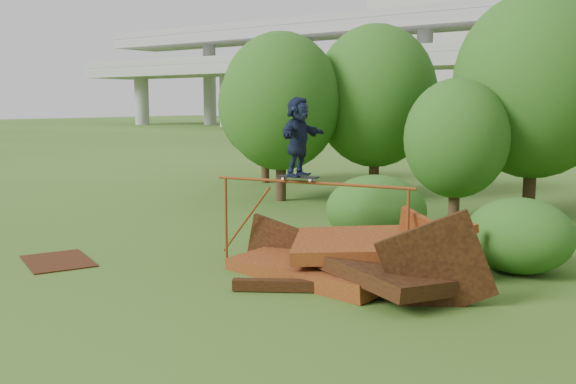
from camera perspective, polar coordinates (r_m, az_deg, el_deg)
The scene contains 14 objects.
ground at distance 11.55m, azimuth -2.71°, elevation -9.33°, with size 240.00×240.00×0.00m, color #2D5116.
scrap_pile at distance 12.51m, azimuth 5.66°, elevation -6.16°, with size 5.74×3.56×2.05m.
grind_rail at distance 13.21m, azimuth 2.04°, elevation -0.79°, with size 4.35×0.83×1.83m.
skateboard at distance 13.27m, azimuth 0.91°, elevation 1.35°, with size 0.89×0.38×0.09m.
skater at distance 13.20m, azimuth 0.92°, elevation 4.95°, with size 1.51×0.48×1.63m, color #151C36.
flat_plate at distance 14.87m, azimuth -19.78°, elevation -5.80°, with size 1.80×1.29×0.03m, color #391B0C.
tree_0 at distance 22.39m, azimuth -0.65°, elevation 8.03°, with size 4.16×4.16×5.86m.
tree_1 at distance 23.73m, azimuth 7.77°, elevation 8.43°, with size 4.49×4.49×6.25m.
tree_2 at distance 18.62m, azimuth 14.73°, elevation 4.61°, with size 2.92×2.92×4.12m.
tree_3 at distance 20.77m, azimuth 21.07°, elevation 8.81°, with size 4.85×4.85×6.73m.
tree_6 at distance 27.55m, azimuth -2.06°, elevation 7.63°, with size 4.00×4.00×5.59m.
shrub_left at distance 15.61m, azimuth 7.83°, elevation -1.62°, with size 2.47×2.28×1.71m, color #1E5015.
shrub_right at distance 13.79m, azimuth 19.89°, elevation -3.66°, with size 2.17×1.99×1.54m, color #1E5015.
building_left at distance 113.77m, azimuth 13.17°, elevation 14.84°, with size 18.00×16.00×35.00m, color #9E9E99.
Camera 1 is at (6.95, -8.56, 3.43)m, focal length 40.00 mm.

